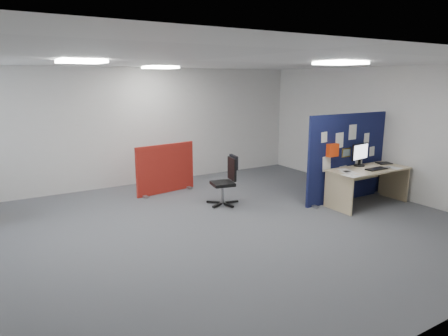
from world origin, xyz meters
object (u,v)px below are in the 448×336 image
navy_divider (348,158)px  office_chair (227,177)px  monitor_main (360,154)px  main_desk (366,177)px  red_divider (166,169)px

navy_divider → office_chair: bearing=155.9°
monitor_main → office_chair: bearing=144.7°
monitor_main → office_chair: monitor_main is taller
navy_divider → monitor_main: size_ratio=4.13×
main_desk → office_chair: office_chair is taller
monitor_main → red_divider: (-3.08, 2.62, -0.46)m
monitor_main → red_divider: size_ratio=0.37×
navy_divider → main_desk: (0.12, -0.40, -0.33)m
main_desk → monitor_main: 0.48m
navy_divider → monitor_main: (0.14, -0.19, 0.10)m
office_chair → red_divider: bearing=127.2°
office_chair → monitor_main: bearing=-15.4°
navy_divider → office_chair: (-2.24, 1.00, -0.34)m
navy_divider → red_divider: navy_divider is taller
main_desk → monitor_main: monitor_main is taller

